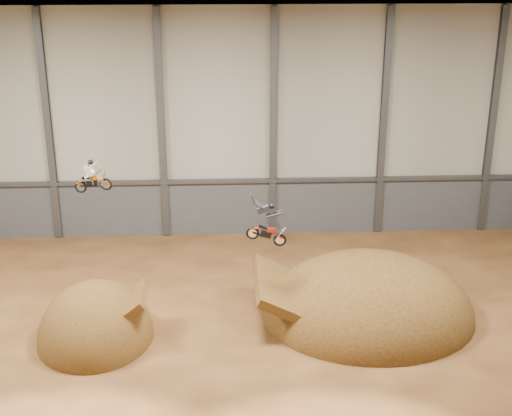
{
  "coord_description": "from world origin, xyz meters",
  "views": [
    {
      "loc": [
        0.33,
        -26.77,
        17.41
      ],
      "look_at": [
        1.79,
        4.0,
        5.8
      ],
      "focal_mm": 50.0,
      "sensor_mm": 36.0,
      "label": 1
    }
  ],
  "objects_px": {
    "takeoff_ramp": "(96,338)",
    "fmx_rider_a": "(93,174)",
    "fmx_rider_b": "(265,221)",
    "landing_ramp": "(368,316)"
  },
  "relations": [
    {
      "from": "takeoff_ramp",
      "to": "fmx_rider_a",
      "type": "bearing_deg",
      "value": 81.55
    },
    {
      "from": "fmx_rider_a",
      "to": "takeoff_ramp",
      "type": "bearing_deg",
      "value": -86.65
    },
    {
      "from": "takeoff_ramp",
      "to": "fmx_rider_b",
      "type": "relative_size",
      "value": 2.47
    },
    {
      "from": "landing_ramp",
      "to": "fmx_rider_b",
      "type": "height_order",
      "value": "fmx_rider_b"
    },
    {
      "from": "takeoff_ramp",
      "to": "landing_ramp",
      "type": "xyz_separation_m",
      "value": [
        13.08,
        1.5,
        0.0
      ]
    },
    {
      "from": "fmx_rider_b",
      "to": "fmx_rider_a",
      "type": "bearing_deg",
      "value": 175.28
    },
    {
      "from": "landing_ramp",
      "to": "fmx_rider_b",
      "type": "bearing_deg",
      "value": -168.76
    },
    {
      "from": "takeoff_ramp",
      "to": "fmx_rider_a",
      "type": "height_order",
      "value": "fmx_rider_a"
    },
    {
      "from": "takeoff_ramp",
      "to": "landing_ramp",
      "type": "relative_size",
      "value": 0.59
    },
    {
      "from": "landing_ramp",
      "to": "fmx_rider_a",
      "type": "distance_m",
      "value": 14.92
    }
  ]
}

